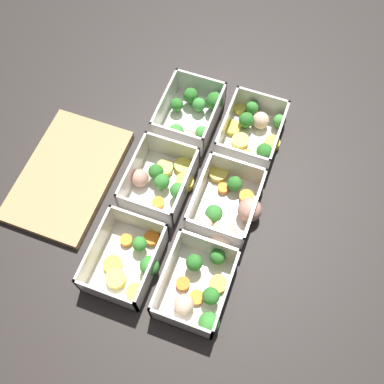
% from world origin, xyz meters
% --- Properties ---
extents(ground_plane, '(4.00, 4.00, 0.00)m').
position_xyz_m(ground_plane, '(0.00, 0.00, 0.00)').
color(ground_plane, '#282321').
extents(container_near_left, '(0.16, 0.12, 0.07)m').
position_xyz_m(container_near_left, '(-0.18, -0.08, 0.03)').
color(container_near_left, silver).
rests_on(container_near_left, ground_plane).
extents(container_near_center, '(0.19, 0.14, 0.07)m').
position_xyz_m(container_near_center, '(-0.01, -0.08, 0.03)').
color(container_near_center, silver).
rests_on(container_near_center, ground_plane).
extents(container_near_right, '(0.16, 0.14, 0.07)m').
position_xyz_m(container_near_right, '(0.19, -0.07, 0.02)').
color(container_near_right, silver).
rests_on(container_near_right, ground_plane).
extents(container_far_left, '(0.16, 0.13, 0.07)m').
position_xyz_m(container_far_left, '(-0.18, 0.06, 0.02)').
color(container_far_left, silver).
rests_on(container_far_left, ground_plane).
extents(container_far_center, '(0.16, 0.13, 0.07)m').
position_xyz_m(container_far_center, '(0.00, 0.07, 0.02)').
color(container_far_center, silver).
rests_on(container_far_center, ground_plane).
extents(container_far_right, '(0.16, 0.12, 0.07)m').
position_xyz_m(container_far_right, '(0.18, 0.06, 0.03)').
color(container_far_right, silver).
rests_on(container_far_right, ground_plane).
extents(cutting_board, '(0.28, 0.18, 0.02)m').
position_xyz_m(cutting_board, '(-0.05, 0.26, 0.01)').
color(cutting_board, tan).
rests_on(cutting_board, ground_plane).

